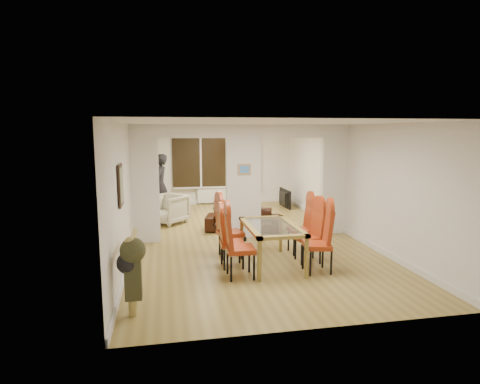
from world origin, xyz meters
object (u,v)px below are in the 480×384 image
object	(u,v)px
dining_chair_rc	(300,226)
sofa	(243,220)
dining_table	(271,245)
dining_chair_lc	(230,229)
bowl	(229,207)
dining_chair_la	(240,244)
dining_chair_lb	(232,239)
bottle	(235,203)
person	(160,185)
coffee_table	(229,211)
dining_chair_rb	(308,234)
dining_chair_ra	(317,240)
armchair	(168,209)
television	(282,198)

from	to	relation	value
dining_chair_rc	sofa	size ratio (longest dim) A/B	0.60
dining_table	dining_chair_lc	xyz separation A→B (m)	(-0.66, 0.62, 0.19)
dining_chair_lc	bowl	xyz separation A→B (m)	(0.61, 3.96, -0.34)
dining_chair_la	sofa	bearing A→B (deg)	79.31
dining_chair_lb	bottle	bearing A→B (deg)	81.22
dining_chair_lb	sofa	size ratio (longest dim) A/B	0.57
dining_chair_rc	sofa	bearing A→B (deg)	113.61
person	coffee_table	xyz separation A→B (m)	(1.97, -0.27, -0.80)
sofa	coffee_table	distance (m)	1.92
person	dining_table	bearing A→B (deg)	34.51
bottle	bowl	xyz separation A→B (m)	(-0.20, 0.02, -0.11)
bowl	coffee_table	bearing A→B (deg)	-40.62
dining_chair_la	dining_chair_rb	xyz separation A→B (m)	(1.40, 0.55, -0.03)
dining_table	bottle	distance (m)	4.55
dining_table	bowl	size ratio (longest dim) A/B	7.59
dining_chair_ra	bottle	xyz separation A→B (m)	(-0.55, 5.05, -0.22)
armchair	bottle	distance (m)	2.11
dining_chair_la	coffee_table	world-z (taller)	dining_chair_la
dining_chair_lb	dining_chair_rb	size ratio (longest dim) A/B	0.96
dining_chair_rc	coffee_table	distance (m)	4.05
sofa	bottle	size ratio (longest dim) A/B	6.55
dining_chair_rb	television	distance (m)	5.52
dining_chair_ra	bowl	xyz separation A→B (m)	(-0.75, 5.07, -0.34)
dining_chair_lb	coffee_table	size ratio (longest dim) A/B	1.16
dining_chair_ra	television	world-z (taller)	dining_chair_ra
dining_chair_lc	dining_chair_ra	size ratio (longest dim) A/B	1.00
dining_chair_lb	sofa	world-z (taller)	dining_chair_lb
dining_chair_la	bowl	xyz separation A→B (m)	(0.62, 5.07, -0.35)
sofa	armchair	bearing A→B (deg)	163.75
bowl	armchair	bearing A→B (deg)	-156.38
dining_chair_lb	dining_chair_lc	distance (m)	0.58
dining_chair_lc	dining_chair_rb	xyz separation A→B (m)	(1.39, -0.56, -0.02)
dining_chair_lb	armchair	xyz separation A→B (m)	(-1.10, 3.76, -0.13)
dining_chair_lc	bowl	distance (m)	4.02
armchair	bottle	size ratio (longest dim) A/B	3.07
television	bowl	distance (m)	2.09
bottle	dining_chair_lb	bearing A→B (deg)	-100.87
television	bottle	distance (m)	1.92
dining_chair_lc	sofa	bearing A→B (deg)	62.72
armchair	television	size ratio (longest dim) A/B	0.83
dining_chair_lb	dining_table	bearing A→B (deg)	-0.87
person	television	distance (m)	3.95
dining_chair_la	sofa	world-z (taller)	dining_chair_la
dining_table	bowl	distance (m)	4.58
dining_chair_ra	person	size ratio (longest dim) A/B	0.63
dining_chair_lc	bowl	size ratio (longest dim) A/B	5.36
dining_chair_ra	bowl	bearing A→B (deg)	110.78
dining_chair_rc	bowl	world-z (taller)	dining_chair_rc
dining_table	dining_chair_rb	bearing A→B (deg)	4.16
dining_chair_la	bowl	world-z (taller)	dining_chair_la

